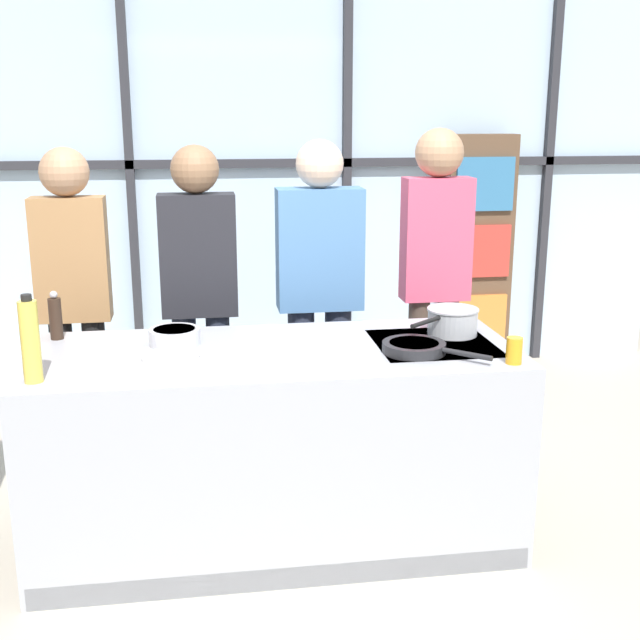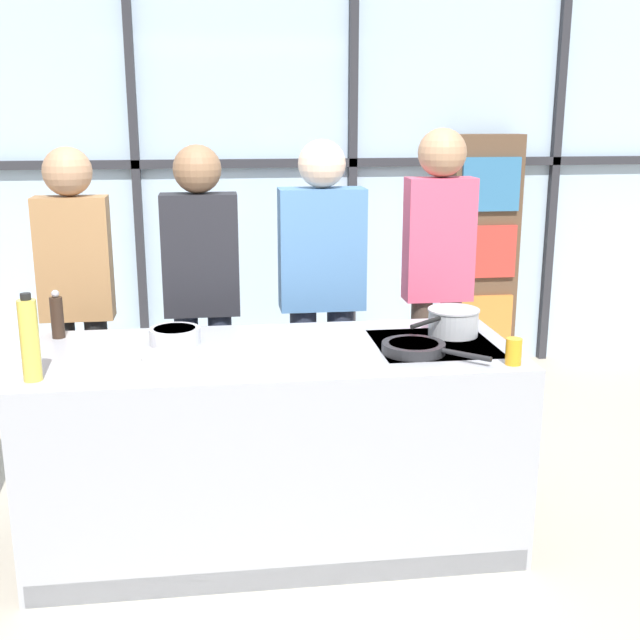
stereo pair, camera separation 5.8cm
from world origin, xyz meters
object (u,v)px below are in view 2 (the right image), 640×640
object	(u,v)px
spectator_far_right	(438,266)
juice_glass_near	(514,351)
spectator_center_left	(202,286)
oil_bottle	(30,339)
mixing_bowl	(175,335)
pepper_grinder	(57,316)
spectator_center_right	(322,285)
white_plate	(170,356)
frying_pan	(415,348)
saucepan	(453,321)
spectator_far_left	(76,288)

from	to	relation	value
spectator_far_right	juice_glass_near	size ratio (longest dim) A/B	16.49
spectator_center_left	oil_bottle	size ratio (longest dim) A/B	5.07
mixing_bowl	pepper_grinder	xyz separation A→B (m)	(-0.53, 0.17, 0.06)
spectator_center_right	oil_bottle	size ratio (longest dim) A/B	5.13
oil_bottle	white_plate	bearing A→B (deg)	23.92
spectator_center_left	juice_glass_near	world-z (taller)	spectator_center_left
spectator_far_right	frying_pan	size ratio (longest dim) A/B	4.49
frying_pan	mixing_bowl	world-z (taller)	mixing_bowl
spectator_center_left	spectator_center_right	bearing A→B (deg)	-180.00
juice_glass_near	pepper_grinder	bearing A→B (deg)	161.08
mixing_bowl	pepper_grinder	distance (m)	0.56
frying_pan	white_plate	world-z (taller)	frying_pan
spectator_center_right	pepper_grinder	distance (m)	1.36
spectator_center_left	saucepan	size ratio (longest dim) A/B	4.67
spectator_far_right	pepper_grinder	xyz separation A→B (m)	(-1.91, -0.47, -0.09)
white_plate	juice_glass_near	size ratio (longest dim) A/B	2.21
spectator_far_left	juice_glass_near	xyz separation A→B (m)	(1.90, -1.13, -0.08)
saucepan	mixing_bowl	xyz separation A→B (m)	(-1.27, 0.03, -0.03)
spectator_far_left	frying_pan	world-z (taller)	spectator_far_left
white_plate	pepper_grinder	xyz separation A→B (m)	(-0.52, 0.38, 0.09)
spectator_far_left	oil_bottle	world-z (taller)	spectator_far_left
spectator_center_right	spectator_center_left	bearing A→B (deg)	0.00
saucepan	white_plate	world-z (taller)	saucepan
spectator_far_left	saucepan	world-z (taller)	spectator_far_left
spectator_center_right	saucepan	xyz separation A→B (m)	(0.52, -0.67, -0.04)
spectator_far_left	mixing_bowl	size ratio (longest dim) A/B	7.70
spectator_far_right	white_plate	size ratio (longest dim) A/B	7.46
saucepan	oil_bottle	xyz separation A→B (m)	(-1.79, -0.41, 0.10)
saucepan	juice_glass_near	size ratio (longest dim) A/B	3.38
juice_glass_near	saucepan	bearing A→B (deg)	104.29
mixing_bowl	pepper_grinder	world-z (taller)	pepper_grinder
spectator_center_left	frying_pan	xyz separation A→B (m)	(0.91, -0.92, -0.10)
spectator_center_left	mixing_bowl	distance (m)	0.65
spectator_far_left	pepper_grinder	bearing A→B (deg)	88.13
spectator_center_left	spectator_far_left	bearing A→B (deg)	-0.00
frying_pan	pepper_grinder	size ratio (longest dim) A/B	1.81
spectator_center_left	oil_bottle	xyz separation A→B (m)	(-0.64, -1.07, 0.04)
spectator_far_left	white_plate	size ratio (longest dim) A/B	7.11
spectator_center_left	white_plate	world-z (taller)	spectator_center_left
mixing_bowl	juice_glass_near	world-z (taller)	juice_glass_near
spectator_center_right	oil_bottle	bearing A→B (deg)	40.19
spectator_far_left	spectator_center_right	xyz separation A→B (m)	(1.26, -0.00, -0.02)
mixing_bowl	spectator_center_left	bearing A→B (deg)	79.77
frying_pan	pepper_grinder	bearing A→B (deg)	163.89
spectator_far_left	mixing_bowl	world-z (taller)	spectator_far_left
frying_pan	oil_bottle	xyz separation A→B (m)	(-1.55, -0.15, 0.14)
spectator_far_left	white_plate	bearing A→B (deg)	120.79
spectator_center_right	pepper_grinder	size ratio (longest dim) A/B	7.88
spectator_far_left	white_plate	distance (m)	0.99
spectator_far_right	oil_bottle	bearing A→B (deg)	29.42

